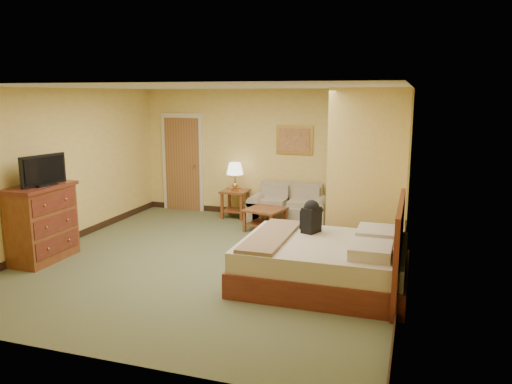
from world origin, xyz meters
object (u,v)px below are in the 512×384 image
at_px(dresser, 42,223).
at_px(loveseat, 289,210).
at_px(bed, 327,262).
at_px(coffee_table, 265,215).

bearing_deg(dresser, loveseat, 48.07).
bearing_deg(dresser, bed, 4.29).
bearing_deg(coffee_table, loveseat, 68.52).
distance_m(coffee_table, bed, 2.80).
height_order(coffee_table, bed, bed).
bearing_deg(bed, coffee_table, 123.94).
height_order(loveseat, bed, bed).
relative_size(loveseat, dresser, 1.31).
relative_size(loveseat, bed, 0.70).
xyz_separation_m(dresser, bed, (4.29, 0.32, -0.26)).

